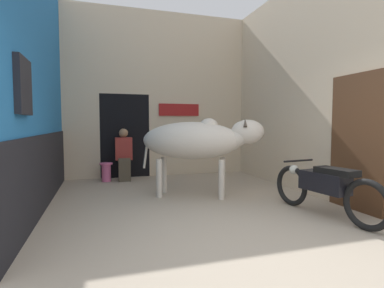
{
  "coord_description": "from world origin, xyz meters",
  "views": [
    {
      "loc": [
        -1.46,
        -2.75,
        1.33
      ],
      "look_at": [
        0.06,
        2.18,
        0.99
      ],
      "focal_mm": 28.0,
      "sensor_mm": 36.0,
      "label": 1
    }
  ],
  "objects_px": {
    "motorcycle_near": "(324,186)",
    "plastic_stool": "(106,172)",
    "shopkeeper_seated": "(124,153)",
    "cow": "(198,140)"
  },
  "relations": [
    {
      "from": "plastic_stool",
      "to": "motorcycle_near",
      "type": "bearing_deg",
      "value": -51.2
    },
    {
      "from": "plastic_stool",
      "to": "shopkeeper_seated",
      "type": "bearing_deg",
      "value": 0.77
    },
    {
      "from": "cow",
      "to": "shopkeeper_seated",
      "type": "xyz_separation_m",
      "value": [
        -1.19,
        1.96,
        -0.38
      ]
    },
    {
      "from": "cow",
      "to": "motorcycle_near",
      "type": "relative_size",
      "value": 1.15
    },
    {
      "from": "cow",
      "to": "motorcycle_near",
      "type": "height_order",
      "value": "cow"
    },
    {
      "from": "cow",
      "to": "motorcycle_near",
      "type": "xyz_separation_m",
      "value": [
        1.35,
        -1.71,
        -0.59
      ]
    },
    {
      "from": "motorcycle_near",
      "to": "shopkeeper_seated",
      "type": "height_order",
      "value": "shopkeeper_seated"
    },
    {
      "from": "cow",
      "to": "plastic_stool",
      "type": "distance_m",
      "value": 2.64
    },
    {
      "from": "cow",
      "to": "plastic_stool",
      "type": "xyz_separation_m",
      "value": [
        -1.6,
        1.95,
        -0.8
      ]
    },
    {
      "from": "motorcycle_near",
      "to": "plastic_stool",
      "type": "distance_m",
      "value": 4.7
    }
  ]
}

